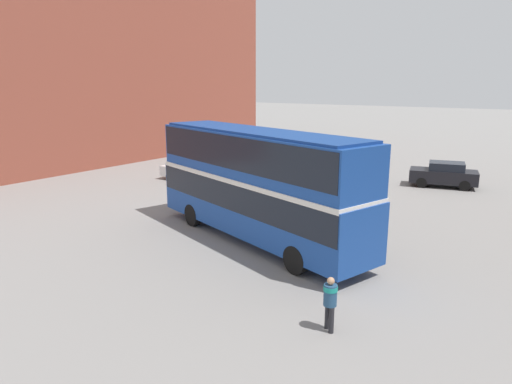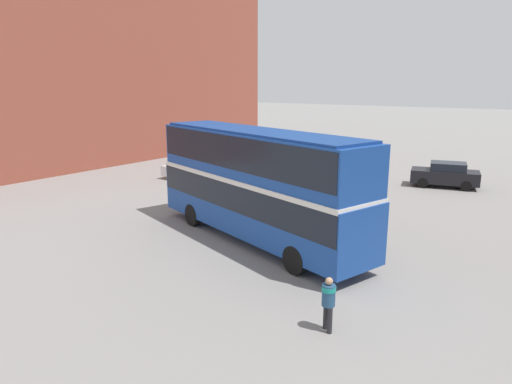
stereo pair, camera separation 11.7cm
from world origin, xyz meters
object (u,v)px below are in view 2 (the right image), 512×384
double_decker_bus (256,178)px  parked_car_kerb_far (445,175)px  parked_car_kerb_near (195,170)px  pedestrian_foreground (328,299)px

double_decker_bus → parked_car_kerb_far: size_ratio=2.65×
parked_car_kerb_near → parked_car_kerb_far: parked_car_kerb_far is taller
pedestrian_foreground → parked_car_kerb_far: bearing=-138.2°
double_decker_bus → pedestrian_foreground: double_decker_bus is taller
double_decker_bus → parked_car_kerb_far: bearing=92.6°
pedestrian_foreground → double_decker_bus: bearing=-93.3°
parked_car_kerb_near → double_decker_bus: bearing=-41.7°
double_decker_bus → pedestrian_foreground: size_ratio=7.53×
parked_car_kerb_near → pedestrian_foreground: bearing=-43.2°
pedestrian_foreground → parked_car_kerb_far: size_ratio=0.35×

